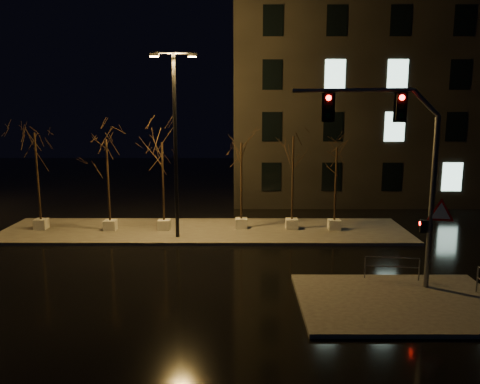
{
  "coord_description": "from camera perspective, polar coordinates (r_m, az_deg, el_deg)",
  "views": [
    {
      "loc": [
        2.0,
        -18.75,
        6.67
      ],
      "look_at": [
        1.94,
        2.87,
        2.8
      ],
      "focal_mm": 35.0,
      "sensor_mm": 36.0,
      "label": 1
    }
  ],
  "objects": [
    {
      "name": "building",
      "position": [
        38.66,
        18.58,
        10.86
      ],
      "size": [
        25.0,
        12.0,
        15.0
      ],
      "primitive_type": "cube",
      "color": "black",
      "rests_on": "ground"
    },
    {
      "name": "median",
      "position": [
        25.69,
        -4.33,
        -4.76
      ],
      "size": [
        22.0,
        5.0,
        0.15
      ],
      "primitive_type": "cube",
      "color": "#43403C",
      "rests_on": "ground"
    },
    {
      "name": "tree_5",
      "position": [
        25.48,
        11.66,
        3.15
      ],
      "size": [
        1.8,
        1.8,
        4.62
      ],
      "color": "beige",
      "rests_on": "median"
    },
    {
      "name": "tree_2",
      "position": [
        25.28,
        -9.44,
        3.62
      ],
      "size": [
        1.8,
        1.8,
        4.88
      ],
      "color": "beige",
      "rests_on": "median"
    },
    {
      "name": "ground",
      "position": [
        20.0,
        -5.67,
        -9.39
      ],
      "size": [
        90.0,
        90.0,
        0.0
      ],
      "primitive_type": "plane",
      "color": "black",
      "rests_on": "ground"
    },
    {
      "name": "tree_3",
      "position": [
        25.26,
        0.16,
        3.68
      ],
      "size": [
        1.8,
        1.8,
        4.84
      ],
      "color": "beige",
      "rests_on": "median"
    },
    {
      "name": "tree_1",
      "position": [
        25.79,
        -15.9,
        3.79
      ],
      "size": [
        1.8,
        1.8,
        5.06
      ],
      "color": "beige",
      "rests_on": "median"
    },
    {
      "name": "guard_rail_a",
      "position": [
        19.14,
        18.05,
        -8.43
      ],
      "size": [
        2.05,
        0.3,
        0.89
      ],
      "rotation": [
        0.0,
        0.0,
        -0.13
      ],
      "color": "#5B5D63",
      "rests_on": "sidewalk_corner"
    },
    {
      "name": "tree_0",
      "position": [
        27.34,
        -23.62,
        4.22
      ],
      "size": [
        1.8,
        1.8,
        5.4
      ],
      "color": "beige",
      "rests_on": "median"
    },
    {
      "name": "traffic_signal_mast",
      "position": [
        17.71,
        18.95,
        3.86
      ],
      "size": [
        5.82,
        1.24,
        7.23
      ],
      "rotation": [
        0.0,
        0.0,
        -0.19
      ],
      "color": "#5B5D63",
      "rests_on": "sidewalk_corner"
    },
    {
      "name": "streetlight_main",
      "position": [
        23.56,
        -7.91,
        7.11
      ],
      "size": [
        2.3,
        0.38,
        9.2
      ],
      "rotation": [
        0.0,
        0.0,
        0.05
      ],
      "color": "black",
      "rests_on": "median"
    },
    {
      "name": "tree_4",
      "position": [
        25.26,
        6.49,
        4.22
      ],
      "size": [
        1.8,
        1.8,
        5.19
      ],
      "color": "beige",
      "rests_on": "median"
    },
    {
      "name": "sidewalk_corner",
      "position": [
        17.5,
        18.93,
        -12.57
      ],
      "size": [
        7.0,
        5.0,
        0.15
      ],
      "primitive_type": "cube",
      "color": "#43403C",
      "rests_on": "ground"
    }
  ]
}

